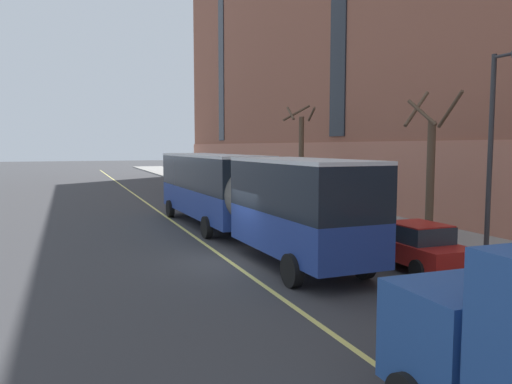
{
  "coord_description": "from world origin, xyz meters",
  "views": [
    {
      "loc": [
        -5.79,
        -16.78,
        4.12
      ],
      "look_at": [
        3.16,
        6.8,
        1.8
      ],
      "focal_mm": 35.0,
      "sensor_mm": 36.0,
      "label": 1
    }
  ],
  "objects_px": {
    "city_bus": "(237,191)",
    "parked_car_champagne_2": "(230,193)",
    "parked_car_silver_4": "(269,204)",
    "street_lamp": "(497,139)",
    "parked_car_darkgray_0": "(188,181)",
    "parked_car_red_1": "(414,245)",
    "street_tree_mid_block": "(430,166)",
    "parked_car_darkgray_5": "(203,186)",
    "street_tree_far_uptown": "(301,154)"
  },
  "relations": [
    {
      "from": "parked_car_darkgray_0",
      "to": "parked_car_darkgray_5",
      "type": "xyz_separation_m",
      "value": [
        -0.15,
        -6.3,
        -0.0
      ]
    },
    {
      "from": "parked_car_red_1",
      "to": "parked_car_silver_4",
      "type": "relative_size",
      "value": 0.89
    },
    {
      "from": "parked_car_darkgray_5",
      "to": "street_tree_far_uptown",
      "type": "bearing_deg",
      "value": -70.63
    },
    {
      "from": "parked_car_silver_4",
      "to": "parked_car_darkgray_0",
      "type": "bearing_deg",
      "value": 90.11
    },
    {
      "from": "city_bus",
      "to": "street_tree_far_uptown",
      "type": "relative_size",
      "value": 2.8
    },
    {
      "from": "parked_car_darkgray_5",
      "to": "parked_car_silver_4",
      "type": "bearing_deg",
      "value": -89.27
    },
    {
      "from": "city_bus",
      "to": "parked_car_champagne_2",
      "type": "relative_size",
      "value": 3.98
    },
    {
      "from": "parked_car_red_1",
      "to": "parked_car_silver_4",
      "type": "height_order",
      "value": "same"
    },
    {
      "from": "street_tree_far_uptown",
      "to": "street_lamp",
      "type": "bearing_deg",
      "value": -96.2
    },
    {
      "from": "parked_car_red_1",
      "to": "street_lamp",
      "type": "height_order",
      "value": "street_lamp"
    },
    {
      "from": "parked_car_champagne_2",
      "to": "street_tree_mid_block",
      "type": "xyz_separation_m",
      "value": [
        3.66,
        -16.73,
        2.47
      ]
    },
    {
      "from": "parked_car_silver_4",
      "to": "street_tree_mid_block",
      "type": "bearing_deg",
      "value": -68.33
    },
    {
      "from": "parked_car_darkgray_0",
      "to": "parked_car_darkgray_5",
      "type": "relative_size",
      "value": 0.99
    },
    {
      "from": "parked_car_darkgray_0",
      "to": "parked_car_champagne_2",
      "type": "height_order",
      "value": "same"
    },
    {
      "from": "parked_car_darkgray_5",
      "to": "street_tree_mid_block",
      "type": "relative_size",
      "value": 0.72
    },
    {
      "from": "parked_car_darkgray_0",
      "to": "street_tree_mid_block",
      "type": "relative_size",
      "value": 0.71
    },
    {
      "from": "parked_car_silver_4",
      "to": "street_lamp",
      "type": "relative_size",
      "value": 0.7
    },
    {
      "from": "parked_car_champagne_2",
      "to": "parked_car_darkgray_5",
      "type": "relative_size",
      "value": 1.03
    },
    {
      "from": "parked_car_darkgray_0",
      "to": "parked_car_darkgray_5",
      "type": "bearing_deg",
      "value": -91.32
    },
    {
      "from": "parked_car_darkgray_0",
      "to": "city_bus",
      "type": "bearing_deg",
      "value": -98.35
    },
    {
      "from": "parked_car_red_1",
      "to": "parked_car_darkgray_5",
      "type": "distance_m",
      "value": 27.42
    },
    {
      "from": "parked_car_darkgray_5",
      "to": "street_tree_mid_block",
      "type": "bearing_deg",
      "value": -80.73
    },
    {
      "from": "parked_car_darkgray_0",
      "to": "street_lamp",
      "type": "xyz_separation_m",
      "value": [
        1.75,
        -35.3,
        3.57
      ]
    },
    {
      "from": "parked_car_silver_4",
      "to": "parked_car_darkgray_5",
      "type": "bearing_deg",
      "value": 90.73
    },
    {
      "from": "parked_car_darkgray_0",
      "to": "street_tree_far_uptown",
      "type": "relative_size",
      "value": 0.67
    },
    {
      "from": "city_bus",
      "to": "parked_car_red_1",
      "type": "bearing_deg",
      "value": -62.43
    },
    {
      "from": "parked_car_darkgray_0",
      "to": "parked_car_red_1",
      "type": "xyz_separation_m",
      "value": [
        -0.01,
        -33.72,
        -0.0
      ]
    },
    {
      "from": "parked_car_darkgray_0",
      "to": "parked_car_champagne_2",
      "type": "distance_m",
      "value": 13.21
    },
    {
      "from": "city_bus",
      "to": "parked_car_darkgray_5",
      "type": "relative_size",
      "value": 4.11
    },
    {
      "from": "parked_car_red_1",
      "to": "street_tree_mid_block",
      "type": "height_order",
      "value": "street_tree_mid_block"
    },
    {
      "from": "street_lamp",
      "to": "parked_car_darkgray_5",
      "type": "bearing_deg",
      "value": 93.74
    },
    {
      "from": "city_bus",
      "to": "parked_car_champagne_2",
      "type": "height_order",
      "value": "city_bus"
    },
    {
      "from": "street_tree_mid_block",
      "to": "street_tree_far_uptown",
      "type": "bearing_deg",
      "value": 90.03
    },
    {
      "from": "parked_car_silver_4",
      "to": "street_tree_mid_block",
      "type": "xyz_separation_m",
      "value": [
        3.68,
        -9.25,
        2.47
      ]
    },
    {
      "from": "parked_car_champagne_2",
      "to": "street_tree_far_uptown",
      "type": "height_order",
      "value": "street_tree_far_uptown"
    },
    {
      "from": "street_lamp",
      "to": "parked_car_silver_4",
      "type": "bearing_deg",
      "value": 96.68
    },
    {
      "from": "parked_car_darkgray_5",
      "to": "parked_car_darkgray_0",
      "type": "bearing_deg",
      "value": 88.68
    },
    {
      "from": "parked_car_darkgray_5",
      "to": "street_tree_far_uptown",
      "type": "relative_size",
      "value": 0.68
    },
    {
      "from": "parked_car_darkgray_0",
      "to": "street_tree_far_uptown",
      "type": "bearing_deg",
      "value": -77.88
    },
    {
      "from": "city_bus",
      "to": "street_lamp",
      "type": "height_order",
      "value": "street_lamp"
    },
    {
      "from": "parked_car_champagne_2",
      "to": "parked_car_silver_4",
      "type": "relative_size",
      "value": 0.99
    },
    {
      "from": "parked_car_champagne_2",
      "to": "street_tree_far_uptown",
      "type": "xyz_separation_m",
      "value": [
        3.66,
        -4.05,
        2.82
      ]
    },
    {
      "from": "parked_car_darkgray_5",
      "to": "street_lamp",
      "type": "xyz_separation_m",
      "value": [
        1.9,
        -29.0,
        3.57
      ]
    },
    {
      "from": "parked_car_darkgray_0",
      "to": "parked_car_champagne_2",
      "type": "bearing_deg",
      "value": -89.77
    },
    {
      "from": "street_tree_mid_block",
      "to": "parked_car_champagne_2",
      "type": "bearing_deg",
      "value": 102.35
    },
    {
      "from": "parked_car_silver_4",
      "to": "street_lamp",
      "type": "distance_m",
      "value": 15.14
    },
    {
      "from": "parked_car_silver_4",
      "to": "parked_car_darkgray_5",
      "type": "relative_size",
      "value": 1.04
    },
    {
      "from": "parked_car_red_1",
      "to": "street_tree_far_uptown",
      "type": "height_order",
      "value": "street_tree_far_uptown"
    },
    {
      "from": "street_tree_far_uptown",
      "to": "city_bus",
      "type": "bearing_deg",
      "value": -129.85
    },
    {
      "from": "street_tree_far_uptown",
      "to": "street_lamp",
      "type": "height_order",
      "value": "street_lamp"
    }
  ]
}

